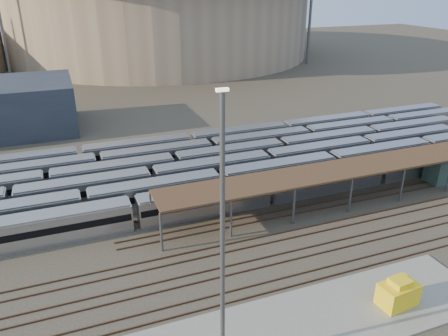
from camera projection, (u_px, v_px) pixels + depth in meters
name	position (u px, v px, depth m)	size (l,w,h in m)	color
ground	(230.00, 243.00, 52.14)	(420.00, 420.00, 0.00)	#383026
subway_trains	(183.00, 171.00, 67.07)	(128.28, 23.90, 3.60)	#B6B6BB
inspection_shed	(367.00, 166.00, 60.76)	(60.30, 6.00, 5.30)	#505055
empty_tracks	(247.00, 266.00, 47.82)	(170.00, 9.62, 0.18)	#4C3323
stadium	(159.00, 12.00, 173.55)	(124.00, 124.00, 32.50)	gray
floodlight_2	(311.00, 4.00, 152.36)	(4.00, 1.00, 38.40)	#505055
floodlight_3	(63.00, 0.00, 177.54)	(4.00, 1.00, 38.40)	#505055
yard_light_pole	(222.00, 245.00, 31.07)	(0.80, 0.36, 22.72)	#505055
yellow_equipment	(398.00, 294.00, 41.69)	(3.67, 2.29, 2.29)	yellow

